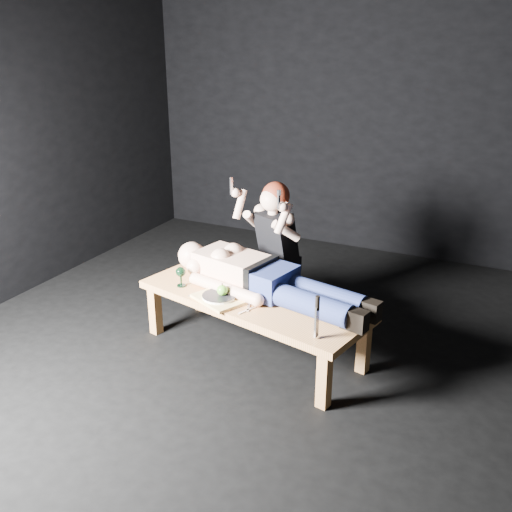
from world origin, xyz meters
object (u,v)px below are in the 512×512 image
(table, at_px, (253,324))
(lying_man, at_px, (268,276))
(serving_tray, at_px, (219,299))
(goblet, at_px, (181,277))
(kneeling_woman, at_px, (283,249))
(carving_knife, at_px, (317,318))

(table, height_order, lying_man, lying_man)
(serving_tray, relative_size, goblet, 2.33)
(goblet, bearing_deg, serving_tray, -13.35)
(serving_tray, bearing_deg, goblet, 166.65)
(kneeling_woman, height_order, serving_tray, kneeling_woman)
(table, xyz_separation_m, lying_man, (0.08, 0.09, 0.37))
(lying_man, height_order, carving_knife, carving_knife)
(kneeling_woman, bearing_deg, serving_tray, -79.72)
(table, xyz_separation_m, serving_tray, (-0.19, -0.16, 0.24))
(kneeling_woman, distance_m, serving_tray, 0.80)
(table, height_order, kneeling_woman, kneeling_woman)
(table, distance_m, carving_knife, 0.81)
(serving_tray, bearing_deg, lying_man, 42.75)
(lying_man, xyz_separation_m, carving_knife, (0.54, -0.46, 0.00))
(table, relative_size, kneeling_woman, 1.43)
(lying_man, xyz_separation_m, serving_tray, (-0.27, -0.25, -0.13))
(lying_man, relative_size, kneeling_woman, 1.54)
(table, distance_m, goblet, 0.65)
(lying_man, relative_size, serving_tray, 5.16)
(lying_man, relative_size, carving_knife, 6.38)
(kneeling_woman, relative_size, serving_tray, 3.35)
(kneeling_woman, bearing_deg, table, -65.04)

